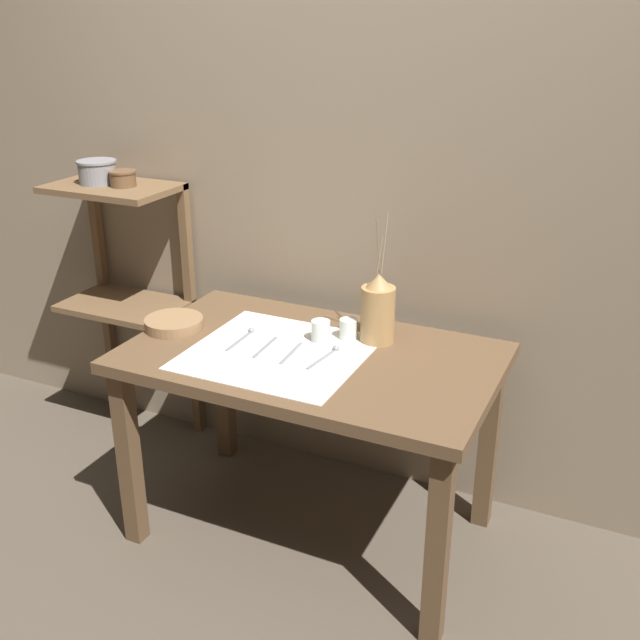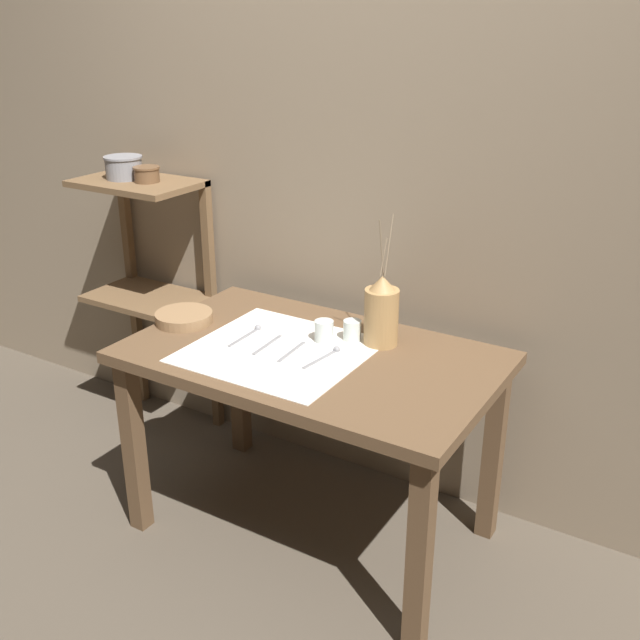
% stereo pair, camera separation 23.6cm
% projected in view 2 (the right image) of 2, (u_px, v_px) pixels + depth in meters
% --- Properties ---
extents(ground_plane, '(12.00, 12.00, 0.00)m').
position_uv_depth(ground_plane, '(312.00, 528.00, 2.69)').
color(ground_plane, brown).
extents(stone_wall_back, '(7.00, 0.06, 2.40)m').
position_uv_depth(stone_wall_back, '(383.00, 173.00, 2.60)').
color(stone_wall_back, gray).
rests_on(stone_wall_back, ground_plane).
extents(wooden_table, '(1.20, 0.72, 0.70)m').
position_uv_depth(wooden_table, '(312.00, 378.00, 2.46)').
color(wooden_table, brown).
rests_on(wooden_table, ground_plane).
extents(wooden_shelf_unit, '(0.49, 0.32, 1.10)m').
position_uv_depth(wooden_shelf_unit, '(151.00, 259.00, 3.10)').
color(wooden_shelf_unit, brown).
rests_on(wooden_shelf_unit, ground_plane).
extents(linen_cloth, '(0.55, 0.53, 0.00)m').
position_uv_depth(linen_cloth, '(279.00, 350.00, 2.43)').
color(linen_cloth, white).
rests_on(linen_cloth, wooden_table).
extents(pitcher_with_flowers, '(0.11, 0.11, 0.43)m').
position_uv_depth(pitcher_with_flowers, '(381.00, 313.00, 2.44)').
color(pitcher_with_flowers, '#A87F4C').
rests_on(pitcher_with_flowers, wooden_table).
extents(wooden_bowl, '(0.20, 0.20, 0.04)m').
position_uv_depth(wooden_bowl, '(184.00, 317.00, 2.64)').
color(wooden_bowl, '#8E6B47').
rests_on(wooden_bowl, wooden_table).
extents(glass_tumbler_near, '(0.06, 0.06, 0.07)m').
position_uv_depth(glass_tumbler_near, '(324.00, 331.00, 2.48)').
color(glass_tumbler_near, silver).
rests_on(glass_tumbler_near, wooden_table).
extents(glass_tumbler_far, '(0.06, 0.06, 0.07)m').
position_uv_depth(glass_tumbler_far, '(352.00, 330.00, 2.49)').
color(glass_tumbler_far, silver).
rests_on(glass_tumbler_far, wooden_table).
extents(spoon_outer, '(0.02, 0.18, 0.02)m').
position_uv_depth(spoon_outer, '(253.00, 331.00, 2.56)').
color(spoon_outer, gray).
rests_on(spoon_outer, wooden_table).
extents(fork_outer, '(0.02, 0.17, 0.00)m').
position_uv_depth(fork_outer, '(267.00, 345.00, 2.46)').
color(fork_outer, gray).
rests_on(fork_outer, wooden_table).
extents(fork_inner, '(0.02, 0.17, 0.00)m').
position_uv_depth(fork_inner, '(291.00, 352.00, 2.41)').
color(fork_inner, gray).
rests_on(fork_inner, wooden_table).
extents(spoon_inner, '(0.04, 0.18, 0.02)m').
position_uv_depth(spoon_inner, '(331.00, 353.00, 2.40)').
color(spoon_inner, gray).
rests_on(spoon_inner, wooden_table).
extents(metal_pot_large, '(0.15, 0.15, 0.09)m').
position_uv_depth(metal_pot_large, '(124.00, 166.00, 2.95)').
color(metal_pot_large, gray).
rests_on(metal_pot_large, wooden_shelf_unit).
extents(metal_pot_small, '(0.10, 0.10, 0.06)m').
position_uv_depth(metal_pot_small, '(147.00, 173.00, 2.90)').
color(metal_pot_small, brown).
rests_on(metal_pot_small, wooden_shelf_unit).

